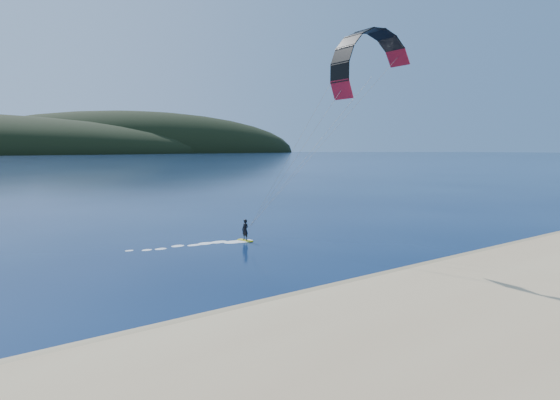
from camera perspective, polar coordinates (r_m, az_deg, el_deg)
name	(u,v)px	position (r m, az deg, el deg)	size (l,w,h in m)	color
ground	(377,320)	(24.16, 11.95, -14.29)	(1800.00, 1800.00, 0.00)	#071535
wet_sand	(318,295)	(27.18, 4.77, -11.68)	(220.00, 2.50, 0.10)	#958156
kitesurfer_near	(367,82)	(42.83, 10.70, 14.21)	(24.50, 9.60, 19.05)	yellow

